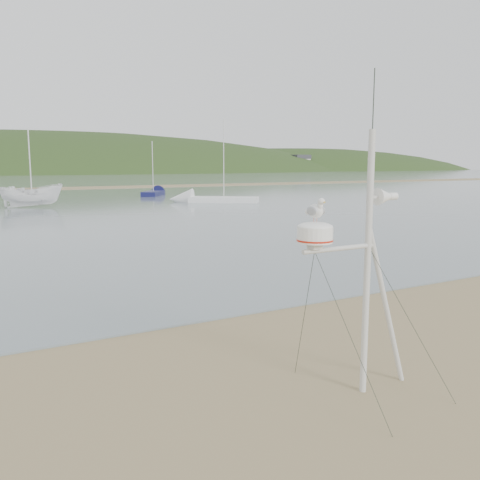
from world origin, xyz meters
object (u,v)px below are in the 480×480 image
mast_rig (365,320)px  sailboat_blue_far (157,192)px  sailboat_white_near (199,199)px  boat_white (31,177)px

mast_rig → sailboat_blue_far: sailboat_blue_far is taller
sailboat_blue_far → sailboat_white_near: sailboat_white_near is taller
boat_white → sailboat_blue_far: 18.64m
mast_rig → sailboat_blue_far: bearing=73.2°
boat_white → sailboat_white_near: 14.28m
boat_white → sailboat_white_near: bearing=-93.0°
mast_rig → sailboat_white_near: bearing=68.8°
mast_rig → boat_white: 38.49m
mast_rig → sailboat_blue_far: (15.02, 49.68, -0.87)m
boat_white → sailboat_blue_far: size_ratio=0.74×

